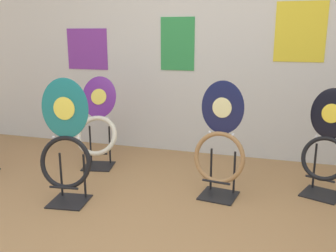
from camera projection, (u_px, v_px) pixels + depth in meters
name	position (u px, v px, depth m)	size (l,w,h in m)	color
wall_back	(212.00, 31.00, 3.80)	(8.00, 0.07, 2.60)	silver
toilet_seat_display_teal_sax	(66.00, 148.00, 2.80)	(0.42, 0.31, 0.96)	black
toilet_seat_display_jazz_black	(327.00, 146.00, 2.95)	(0.39, 0.36, 0.86)	black
toilet_seat_display_navy_moon	(220.00, 146.00, 2.90)	(0.42, 0.31, 0.93)	black
toilet_seat_display_purple_note	(97.00, 126.00, 3.61)	(0.44, 0.42, 0.87)	black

